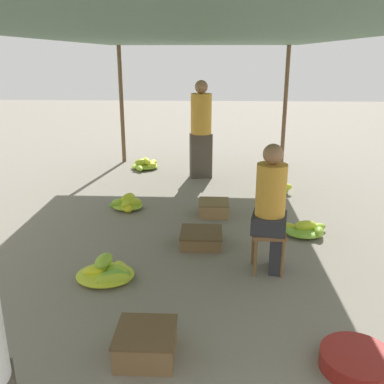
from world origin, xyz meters
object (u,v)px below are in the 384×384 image
banana_pile_left_1 (145,165)px  banana_pile_right_1 (305,230)px  shopper_walking_mid (201,128)px  banana_pile_left_0 (108,273)px  basin_black (357,362)px  crate_far (214,208)px  banana_pile_right_0 (276,189)px  vendor_seated (272,207)px  crate_near (201,238)px  stool (268,239)px  crate_mid (146,343)px  banana_pile_left_2 (127,204)px

banana_pile_left_1 → banana_pile_right_1: (2.48, -3.11, -0.02)m
shopper_walking_mid → banana_pile_left_0: bearing=-102.1°
basin_black → crate_far: (-1.02, 3.05, 0.04)m
banana_pile_left_0 → banana_pile_right_0: (2.06, 2.90, 0.00)m
vendor_seated → crate_near: bearing=140.0°
crate_near → basin_black: bearing=-60.4°
stool → crate_mid: bearing=-127.2°
banana_pile_left_0 → crate_mid: size_ratio=1.33×
crate_far → shopper_walking_mid: shopper_walking_mid is taller
vendor_seated → crate_mid: size_ratio=3.03×
crate_far → shopper_walking_mid: 2.10m
banana_pile_left_0 → banana_pile_left_2: (-0.21, 2.06, 0.00)m
basin_black → shopper_walking_mid: size_ratio=0.31×
banana_pile_left_0 → crate_near: (0.90, 0.90, 0.00)m
vendor_seated → shopper_walking_mid: bearing=102.8°
banana_pile_left_1 → banana_pile_left_2: bearing=-88.0°
crate_far → banana_pile_left_1: bearing=118.6°
banana_pile_left_1 → banana_pile_right_1: banana_pile_left_1 is taller
crate_near → crate_mid: bearing=-100.2°
banana_pile_left_2 → stool: bearing=-44.3°
basin_black → banana_pile_left_1: (-2.36, 5.51, 0.02)m
banana_pile_left_1 → shopper_walking_mid: (1.11, -0.53, 0.81)m
banana_pile_left_2 → banana_pile_right_1: size_ratio=0.90×
crate_mid → shopper_walking_mid: shopper_walking_mid is taller
banana_pile_left_1 → banana_pile_left_2: 2.29m
basin_black → banana_pile_left_2: bearing=125.3°
banana_pile_left_0 → banana_pile_right_0: size_ratio=1.18×
basin_black → crate_far: bearing=108.5°
stool → banana_pile_right_1: stool is taller
basin_black → crate_far: 3.22m
banana_pile_right_0 → crate_near: size_ratio=1.02×
banana_pile_left_0 → shopper_walking_mid: size_ratio=0.34×
crate_mid → crate_near: bearing=79.8°
basin_black → crate_near: 2.37m
basin_black → banana_pile_right_1: size_ratio=0.84×
crate_mid → vendor_seated: bearing=52.3°
stool → banana_pile_left_1: bearing=115.0°
banana_pile_right_0 → stool: bearing=-100.1°
banana_pile_left_0 → banana_pile_left_1: size_ratio=1.01×
banana_pile_left_2 → crate_mid: banana_pile_left_2 is taller
basin_black → banana_pile_right_0: size_ratio=1.07×
stool → banana_pile_left_0: bearing=-169.7°
vendor_seated → banana_pile_right_1: vendor_seated is taller
crate_near → banana_pile_right_0: bearing=59.9°
banana_pile_right_1 → crate_far: bearing=150.4°
basin_black → banana_pile_left_2: (-2.29, 3.23, 0.02)m
crate_near → shopper_walking_mid: (-0.08, 2.92, 0.82)m
crate_far → crate_mid: bearing=-99.6°
banana_pile_right_0 → shopper_walking_mid: size_ratio=0.29×
banana_pile_left_1 → crate_mid: bearing=-81.3°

